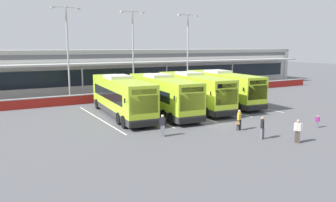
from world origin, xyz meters
name	(u,v)px	position (x,y,z in m)	size (l,w,h in m)	color
ground_plane	(213,121)	(0.00, 0.00, 0.00)	(200.00, 200.00, 0.00)	#56565B
terminal_building	(108,69)	(0.00, 26.91, 3.01)	(70.00, 13.00, 6.00)	silver
red_barrier_wall	(143,94)	(0.00, 14.50, 0.56)	(60.00, 0.40, 1.10)	maroon
coach_bus_leftmost	(121,97)	(-6.18, 6.03, 1.79)	(3.69, 12.31, 3.78)	#B7DB2D
coach_bus_left_centre	(162,95)	(-2.26, 5.25, 1.79)	(3.69, 12.31, 3.78)	#B7DB2D
coach_bus_centre	(193,92)	(1.86, 5.93, 1.79)	(3.69, 12.31, 3.78)	#B7DB2D
coach_bus_right_centre	(222,88)	(6.34, 6.68, 1.79)	(3.69, 12.31, 3.78)	#B7DB2D
bay_stripe_far_west	(99,119)	(-8.40, 6.00, 0.00)	(0.14, 13.00, 0.01)	silver
bay_stripe_west	(141,114)	(-4.20, 6.00, 0.00)	(0.14, 13.00, 0.01)	silver
bay_stripe_mid_west	(178,110)	(0.00, 6.00, 0.00)	(0.14, 13.00, 0.01)	silver
bay_stripe_centre	(210,106)	(4.20, 6.00, 0.00)	(0.14, 13.00, 0.01)	silver
bay_stripe_mid_east	(240,103)	(8.40, 6.00, 0.00)	(0.14, 13.00, 0.01)	silver
pedestrian_with_handbag	(239,119)	(-0.20, -3.49, 0.86)	(0.62, 0.49, 1.62)	#33333D
pedestrian_in_dark_coat	(262,127)	(-0.48, -6.21, 0.87)	(0.48, 0.41, 1.62)	slate
pedestrian_child	(317,121)	(5.86, -6.01, 0.54)	(0.30, 0.26, 1.00)	slate
pedestrian_near_bin	(298,130)	(0.93, -8.07, 0.87)	(0.47, 0.42, 1.62)	#4C4238
pedestrian_approaching_bus	(163,125)	(-6.25, -2.13, 0.87)	(0.50, 0.42, 1.62)	slate
lamp_post_west	(68,48)	(-8.52, 16.34, 6.29)	(3.24, 0.28, 11.00)	#9E9EA3
lamp_post_centre	(133,48)	(-0.21, 16.71, 6.29)	(3.24, 0.28, 11.00)	#9E9EA3
lamp_post_east	(188,48)	(8.24, 16.88, 6.29)	(3.24, 0.28, 11.00)	#9E9EA3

